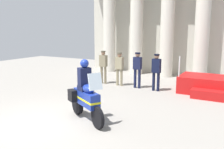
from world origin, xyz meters
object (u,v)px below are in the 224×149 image
object	(u,v)px
officer_in_row_1	(119,66)
reviewing_stand	(217,86)
motorcycle_with_rider	(85,95)
briefcase_on_ground	(96,79)
officer_in_row_0	(103,64)
officer_in_row_3	(156,69)
officer_in_row_2	(137,67)

from	to	relation	value
officer_in_row_1	reviewing_stand	bearing A→B (deg)	-169.73
motorcycle_with_rider	briefcase_on_ground	distance (m)	5.48
officer_in_row_0	officer_in_row_3	world-z (taller)	officer_in_row_0
officer_in_row_2	briefcase_on_ground	world-z (taller)	officer_in_row_2
officer_in_row_1	officer_in_row_0	bearing A→B (deg)	1.89
reviewing_stand	officer_in_row_3	xyz separation A→B (m)	(-2.53, -0.68, 0.63)
officer_in_row_2	officer_in_row_3	world-z (taller)	officer_in_row_2
officer_in_row_3	motorcycle_with_rider	xyz separation A→B (m)	(-0.63, -4.61, -0.20)
officer_in_row_2	officer_in_row_3	xyz separation A→B (m)	(0.97, -0.10, -0.01)
officer_in_row_0	motorcycle_with_rider	xyz separation A→B (m)	(2.28, -4.78, -0.20)
officer_in_row_1	officer_in_row_2	distance (m)	0.99
officer_in_row_1	officer_in_row_2	xyz separation A→B (m)	(0.99, -0.05, 0.04)
reviewing_stand	briefcase_on_ground	size ratio (longest dim) A/B	8.82
officer_in_row_2	officer_in_row_3	distance (m)	0.98
officer_in_row_3	briefcase_on_ground	bearing A→B (deg)	1.42
reviewing_stand	motorcycle_with_rider	size ratio (longest dim) A/B	1.67
officer_in_row_0	officer_in_row_1	bearing A→B (deg)	-178.11
reviewing_stand	officer_in_row_3	distance (m)	2.69
officer_in_row_0	motorcycle_with_rider	size ratio (longest dim) A/B	0.89
reviewing_stand	officer_in_row_3	bearing A→B (deg)	-164.87
officer_in_row_3	briefcase_on_ground	world-z (taller)	officer_in_row_3
reviewing_stand	officer_in_row_0	world-z (taller)	officer_in_row_0
officer_in_row_2	briefcase_on_ground	xyz separation A→B (m)	(-2.37, 0.02, -0.83)
officer_in_row_2	motorcycle_with_rider	bearing A→B (deg)	97.61
officer_in_row_3	officer_in_row_2	bearing A→B (deg)	-2.25
officer_in_row_0	officer_in_row_3	distance (m)	2.91
officer_in_row_2	officer_in_row_3	size ratio (longest dim) A/B	1.01
reviewing_stand	officer_in_row_0	size ratio (longest dim) A/B	1.88
officer_in_row_3	motorcycle_with_rider	world-z (taller)	motorcycle_with_rider
officer_in_row_2	motorcycle_with_rider	xyz separation A→B (m)	(0.34, -4.70, -0.21)
officer_in_row_1	motorcycle_with_rider	xyz separation A→B (m)	(1.33, -4.75, -0.18)
briefcase_on_ground	motorcycle_with_rider	bearing A→B (deg)	-60.17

